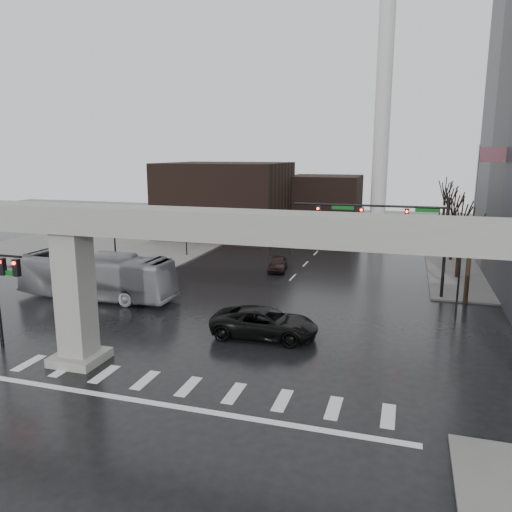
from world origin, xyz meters
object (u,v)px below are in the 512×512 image
Objects in this scene: signal_mast_arm at (396,224)px; pickup_truck at (265,323)px; far_car at (278,263)px; city_bus at (96,276)px.

signal_mast_arm is 1.82× the size of pickup_truck.
signal_mast_arm is at bearing -34.38° from far_car.
pickup_truck is 18.07m from far_car.
signal_mast_arm reaches higher than city_bus.
city_bus is (-15.08, 4.30, 0.88)m from pickup_truck.
far_car is (11.32, 13.38, -1.11)m from city_bus.
far_car is (-11.01, 5.48, -5.13)m from signal_mast_arm.
city_bus is 3.16× the size of far_car.
pickup_truck is 1.62× the size of far_car.
signal_mast_arm is at bearing -32.63° from pickup_truck.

